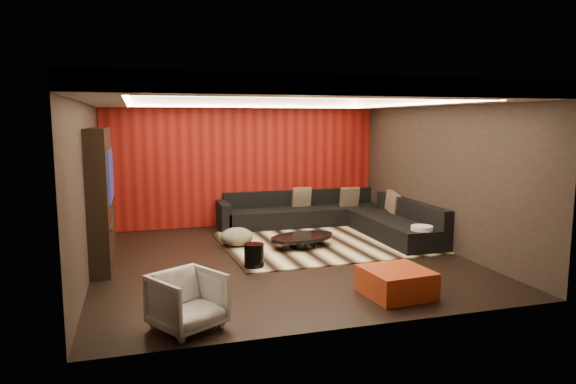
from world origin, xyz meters
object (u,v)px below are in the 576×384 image
object	(u,v)px
white_side_table	(421,239)
orange_ottoman	(396,282)
drum_stool	(254,255)
coffee_table	(302,241)
sectional_sofa	(336,218)
armchair	(187,301)

from	to	relation	value
white_side_table	orange_ottoman	distance (m)	2.42
drum_stool	white_side_table	distance (m)	3.05
coffee_table	white_side_table	xyz separation A→B (m)	(1.92, -0.90, 0.11)
coffee_table	orange_ottoman	world-z (taller)	orange_ottoman
white_side_table	orange_ottoman	bearing A→B (deg)	-128.75
orange_ottoman	sectional_sofa	distance (m)	4.11
coffee_table	white_side_table	world-z (taller)	white_side_table
orange_ottoman	armchair	bearing A→B (deg)	-173.24
drum_stool	orange_ottoman	distance (m)	2.36
armchair	drum_stool	bearing A→B (deg)	29.28
sectional_sofa	white_side_table	bearing A→B (deg)	-70.37
white_side_table	armchair	bearing A→B (deg)	-152.68
drum_stool	orange_ottoman	bearing A→B (deg)	-49.51
orange_ottoman	white_side_table	bearing A→B (deg)	51.25
white_side_table	sectional_sofa	distance (m)	2.28
orange_ottoman	armchair	world-z (taller)	armchair
white_side_table	sectional_sofa	world-z (taller)	sectional_sofa
coffee_table	white_side_table	distance (m)	2.13
coffee_table	orange_ottoman	distance (m)	2.82
white_side_table	orange_ottoman	world-z (taller)	white_side_table
orange_ottoman	armchair	distance (m)	2.80
coffee_table	white_side_table	size ratio (longest dim) A/B	2.66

